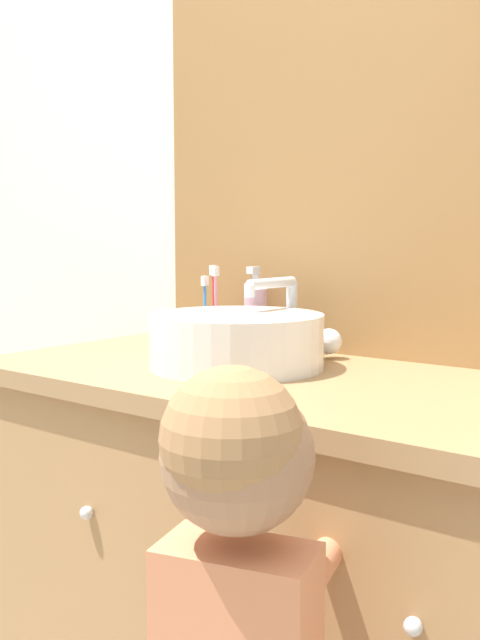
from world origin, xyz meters
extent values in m
cube|color=silver|center=(0.00, 0.63, 1.25)|extent=(3.20, 0.06, 2.50)
cube|color=olive|center=(-0.17, 0.59, 1.25)|extent=(0.82, 0.02, 1.06)
cube|color=#B2C1CC|center=(-0.17, 0.58, 1.25)|extent=(0.76, 0.01, 1.00)
cube|color=#A37A4C|center=(0.00, 0.32, 0.40)|extent=(1.32, 0.53, 0.79)
cube|color=#99754C|center=(0.00, 0.32, 0.81)|extent=(1.36, 0.57, 0.03)
sphere|color=silver|center=(-0.31, 0.04, 0.60)|extent=(0.02, 0.02, 0.02)
sphere|color=silver|center=(0.31, 0.04, 0.60)|extent=(0.02, 0.02, 0.02)
cylinder|color=white|center=(-0.18, 0.32, 0.88)|extent=(0.33, 0.33, 0.10)
cylinder|color=silver|center=(-0.18, 0.32, 0.93)|extent=(0.27, 0.27, 0.01)
cylinder|color=silver|center=(-0.18, 0.51, 0.91)|extent=(0.02, 0.02, 0.16)
cylinder|color=silver|center=(-0.18, 0.44, 0.99)|extent=(0.02, 0.15, 0.02)
cylinder|color=silver|center=(-0.18, 0.36, 0.97)|extent=(0.02, 0.02, 0.02)
sphere|color=white|center=(-0.09, 0.51, 0.87)|extent=(0.05, 0.05, 0.05)
cylinder|color=beige|center=(-0.38, 0.49, 0.87)|extent=(0.07, 0.07, 0.08)
cylinder|color=pink|center=(-0.37, 0.49, 0.93)|extent=(0.01, 0.01, 0.17)
cube|color=white|center=(-0.37, 0.49, 1.00)|extent=(0.01, 0.02, 0.02)
cylinder|color=#D6423D|center=(-0.39, 0.50, 0.93)|extent=(0.01, 0.01, 0.17)
cube|color=white|center=(-0.39, 0.50, 1.01)|extent=(0.01, 0.02, 0.02)
cylinder|color=#3884DB|center=(-0.39, 0.47, 0.92)|extent=(0.01, 0.01, 0.15)
cube|color=white|center=(-0.39, 0.47, 0.98)|extent=(0.01, 0.02, 0.02)
cylinder|color=#CCA3BC|center=(-0.30, 0.54, 0.90)|extent=(0.05, 0.05, 0.15)
cylinder|color=silver|center=(-0.30, 0.54, 0.99)|extent=(0.02, 0.02, 0.02)
cube|color=silver|center=(-0.30, 0.53, 1.01)|extent=(0.02, 0.03, 0.02)
sphere|color=#997051|center=(0.16, -0.13, 0.83)|extent=(0.18, 0.18, 0.18)
sphere|color=#997047|center=(0.16, -0.14, 0.85)|extent=(0.16, 0.16, 0.16)
cylinder|color=tan|center=(0.17, 0.07, 0.65)|extent=(0.11, 0.28, 0.04)
cylinder|color=white|center=(0.14, 0.21, 0.69)|extent=(0.02, 0.05, 0.12)
camera|label=1|loc=(0.64, -0.75, 1.08)|focal=40.00mm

